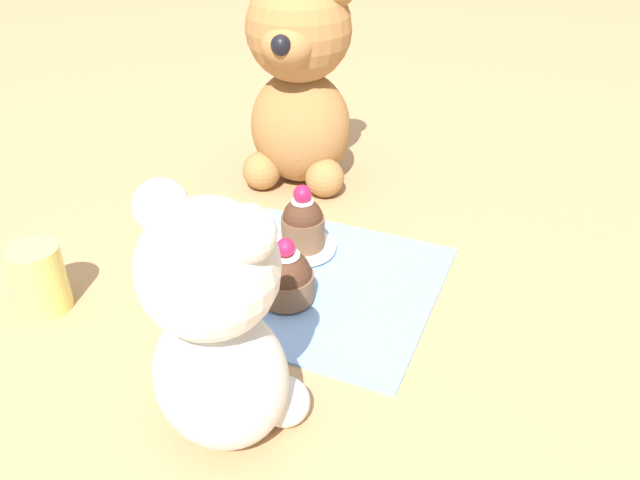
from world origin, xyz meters
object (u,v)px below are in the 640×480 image
object	(u,v)px
teddy_bear_cream	(219,329)
juice_glass	(40,279)
cupcake_near_cream_bear	(287,278)
cupcake_near_tan_bear	(303,223)
teddy_bear_tan	(299,80)
saucer_plate	(303,247)

from	to	relation	value
teddy_bear_cream	juice_glass	size ratio (longest dim) A/B	3.06
cupcake_near_cream_bear	juice_glass	size ratio (longest dim) A/B	0.99
teddy_bear_cream	cupcake_near_cream_bear	bearing A→B (deg)	-73.86
teddy_bear_cream	juice_glass	world-z (taller)	teddy_bear_cream
cupcake_near_tan_bear	teddy_bear_tan	bearing A→B (deg)	-64.64
cupcake_near_cream_bear	juice_glass	world-z (taller)	cupcake_near_cream_bear
cupcake_near_tan_bear	juice_glass	bearing A→B (deg)	43.63
teddy_bear_tan	cupcake_near_tan_bear	size ratio (longest dim) A/B	3.70
teddy_bear_cream	teddy_bear_tan	world-z (taller)	teddy_bear_tan
juice_glass	teddy_bear_tan	bearing A→B (deg)	-108.52
teddy_bear_tan	juice_glass	world-z (taller)	teddy_bear_tan
teddy_bear_cream	cupcake_near_tan_bear	size ratio (longest dim) A/B	2.85
cupcake_near_cream_bear	juice_glass	distance (m)	0.24
cupcake_near_tan_bear	saucer_plate	bearing A→B (deg)	-90.00
teddy_bear_cream	saucer_plate	size ratio (longest dim) A/B	2.90
juice_glass	teddy_bear_cream	bearing A→B (deg)	165.73
cupcake_near_cream_bear	saucer_plate	world-z (taller)	cupcake_near_cream_bear
cupcake_near_cream_bear	cupcake_near_tan_bear	xyz separation A→B (m)	(0.02, -0.09, 0.01)
teddy_bear_tan	cupcake_near_cream_bear	distance (m)	0.29
teddy_bear_tan	cupcake_near_tan_bear	xyz separation A→B (m)	(-0.08, 0.16, -0.10)
cupcake_near_cream_bear	cupcake_near_tan_bear	distance (m)	0.09
teddy_bear_tan	saucer_plate	distance (m)	0.22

